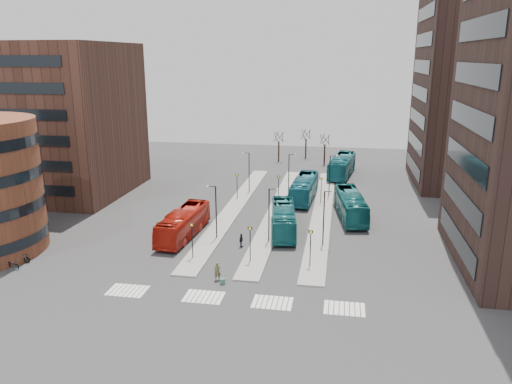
% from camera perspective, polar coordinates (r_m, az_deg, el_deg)
% --- Properties ---
extents(ground, '(160.00, 160.00, 0.00)m').
position_cam_1_polar(ground, '(40.65, -6.17, -14.47)').
color(ground, '#2C2C2E').
rests_on(ground, ground).
extents(island_left, '(2.50, 45.00, 0.15)m').
position_cam_1_polar(island_left, '(68.38, -2.52, -1.76)').
color(island_left, gray).
rests_on(island_left, ground).
extents(island_mid, '(2.50, 45.00, 0.15)m').
position_cam_1_polar(island_mid, '(67.39, 2.47, -2.02)').
color(island_mid, gray).
rests_on(island_mid, ground).
extents(island_right, '(2.50, 45.00, 0.15)m').
position_cam_1_polar(island_right, '(66.92, 7.57, -2.27)').
color(island_right, gray).
rests_on(island_right, ground).
extents(suitcase, '(0.52, 0.48, 0.53)m').
position_cam_1_polar(suitcase, '(46.26, -3.84, -10.15)').
color(suitcase, navy).
rests_on(suitcase, ground).
extents(red_bus, '(3.34, 11.52, 3.17)m').
position_cam_1_polar(red_bus, '(57.84, -8.28, -3.56)').
color(red_bus, '#A8180C').
rests_on(red_bus, ground).
extents(teal_bus_a, '(4.18, 11.48, 3.13)m').
position_cam_1_polar(teal_bus_a, '(58.86, 3.15, -3.10)').
color(teal_bus_a, '#13595F').
rests_on(teal_bus_a, ground).
extents(teal_bus_b, '(3.49, 12.08, 3.33)m').
position_cam_1_polar(teal_bus_b, '(72.24, 5.52, 0.42)').
color(teal_bus_b, '#166070').
rests_on(teal_bus_b, ground).
extents(teal_bus_c, '(4.46, 12.24, 3.33)m').
position_cam_1_polar(teal_bus_c, '(65.00, 10.74, -1.47)').
color(teal_bus_c, '#12575A').
rests_on(teal_bus_c, ground).
extents(teal_bus_d, '(4.83, 13.19, 3.59)m').
position_cam_1_polar(teal_bus_d, '(87.42, 9.79, 2.97)').
color(teal_bus_d, '#166671').
rests_on(teal_bus_d, ground).
extents(traveller, '(0.74, 0.60, 1.76)m').
position_cam_1_polar(traveller, '(46.79, -4.41, -9.03)').
color(traveller, '#4E5130').
rests_on(traveller, ground).
extents(commuter_a, '(0.95, 0.85, 1.62)m').
position_cam_1_polar(commuter_a, '(55.81, -8.38, -5.11)').
color(commuter_a, black).
rests_on(commuter_a, ground).
extents(commuter_b, '(0.54, 0.95, 1.52)m').
position_cam_1_polar(commuter_b, '(54.44, -1.70, -5.54)').
color(commuter_b, black).
rests_on(commuter_b, ground).
extents(commuter_c, '(1.18, 1.25, 1.70)m').
position_cam_1_polar(commuter_c, '(55.90, 2.51, -4.88)').
color(commuter_c, black).
rests_on(commuter_c, ground).
extents(bicycle_near, '(1.90, 1.02, 0.95)m').
position_cam_1_polar(bicycle_near, '(54.56, -26.11, -7.45)').
color(bicycle_near, gray).
rests_on(bicycle_near, ground).
extents(bicycle_mid, '(1.62, 0.49, 0.97)m').
position_cam_1_polar(bicycle_mid, '(55.74, -25.18, -6.86)').
color(bicycle_mid, gray).
rests_on(bicycle_mid, ground).
extents(bicycle_far, '(1.81, 0.94, 0.91)m').
position_cam_1_polar(bicycle_far, '(55.92, -25.04, -6.81)').
color(bicycle_far, gray).
rests_on(bicycle_far, ground).
extents(crosswalk_stripes, '(22.35, 2.40, 0.01)m').
position_cam_1_polar(crosswalk_stripes, '(43.65, -2.44, -12.15)').
color(crosswalk_stripes, silver).
rests_on(crosswalk_stripes, ground).
extents(office_block, '(25.00, 20.12, 22.00)m').
position_cam_1_polar(office_block, '(81.44, -23.26, 7.64)').
color(office_block, '#4A2C22').
rests_on(office_block, ground).
extents(tower_far, '(20.12, 20.00, 30.00)m').
position_cam_1_polar(tower_far, '(86.75, 24.88, 10.53)').
color(tower_far, '#31201B').
rests_on(tower_far, ground).
extents(sign_poles, '(12.45, 22.12, 3.65)m').
position_cam_1_polar(sign_poles, '(60.13, 1.24, -1.84)').
color(sign_poles, black).
rests_on(sign_poles, ground).
extents(lamp_posts, '(14.04, 20.24, 6.12)m').
position_cam_1_polar(lamp_posts, '(64.43, 2.83, 0.40)').
color(lamp_posts, black).
rests_on(lamp_posts, ground).
extents(bare_trees, '(10.97, 8.14, 5.90)m').
position_cam_1_polar(bare_trees, '(98.32, 5.38, 5.04)').
color(bare_trees, black).
rests_on(bare_trees, ground).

